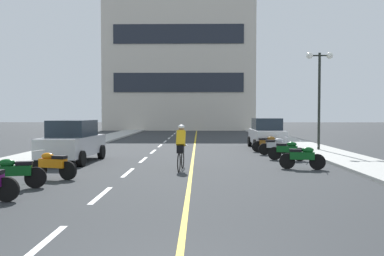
{
  "coord_description": "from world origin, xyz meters",
  "views": [
    {
      "loc": [
        0.54,
        -4.45,
        2.12
      ],
      "look_at": [
        0.13,
        19.37,
        1.26
      ],
      "focal_mm": 38.2,
      "sensor_mm": 36.0,
      "label": 1
    }
  ],
  "objects_px": {
    "motorcycle_4": "(303,157)",
    "cyclist_rider": "(181,146)",
    "parked_car_near": "(73,141)",
    "motorcycle_6": "(275,146)",
    "motorcycle_7": "(268,143)",
    "street_lamp_mid": "(319,79)",
    "motorcycle_3": "(53,165)",
    "motorcycle_5": "(287,150)",
    "parked_car_mid": "(267,133)",
    "motorcycle_2": "(14,172)"
  },
  "relations": [
    {
      "from": "parked_car_near",
      "to": "motorcycle_3",
      "type": "xyz_separation_m",
      "value": [
        0.76,
        -4.55,
        -0.44
      ]
    },
    {
      "from": "motorcycle_3",
      "to": "street_lamp_mid",
      "type": "bearing_deg",
      "value": 40.42
    },
    {
      "from": "street_lamp_mid",
      "to": "cyclist_rider",
      "type": "distance_m",
      "value": 10.88
    },
    {
      "from": "street_lamp_mid",
      "to": "parked_car_near",
      "type": "bearing_deg",
      "value": -157.15
    },
    {
      "from": "motorcycle_7",
      "to": "parked_car_near",
      "type": "bearing_deg",
      "value": -152.75
    },
    {
      "from": "motorcycle_4",
      "to": "cyclist_rider",
      "type": "height_order",
      "value": "cyclist_rider"
    },
    {
      "from": "motorcycle_2",
      "to": "parked_car_mid",
      "type": "bearing_deg",
      "value": 55.46
    },
    {
      "from": "motorcycle_3",
      "to": "motorcycle_2",
      "type": "bearing_deg",
      "value": -105.23
    },
    {
      "from": "motorcycle_5",
      "to": "motorcycle_4",
      "type": "bearing_deg",
      "value": -91.01
    },
    {
      "from": "motorcycle_6",
      "to": "motorcycle_7",
      "type": "bearing_deg",
      "value": 94.32
    },
    {
      "from": "parked_car_near",
      "to": "motorcycle_4",
      "type": "xyz_separation_m",
      "value": [
        9.37,
        -2.13,
        -0.44
      ]
    },
    {
      "from": "motorcycle_7",
      "to": "cyclist_rider",
      "type": "relative_size",
      "value": 0.96
    },
    {
      "from": "parked_car_mid",
      "to": "motorcycle_7",
      "type": "relative_size",
      "value": 2.47
    },
    {
      "from": "street_lamp_mid",
      "to": "motorcycle_2",
      "type": "height_order",
      "value": "street_lamp_mid"
    },
    {
      "from": "motorcycle_6",
      "to": "motorcycle_7",
      "type": "xyz_separation_m",
      "value": [
        -0.12,
        1.61,
        0.0
      ]
    },
    {
      "from": "street_lamp_mid",
      "to": "motorcycle_4",
      "type": "distance_m",
      "value": 8.49
    },
    {
      "from": "parked_car_mid",
      "to": "motorcycle_4",
      "type": "relative_size",
      "value": 2.51
    },
    {
      "from": "parked_car_mid",
      "to": "motorcycle_2",
      "type": "distance_m",
      "value": 16.34
    },
    {
      "from": "motorcycle_5",
      "to": "motorcycle_7",
      "type": "bearing_deg",
      "value": 92.97
    },
    {
      "from": "street_lamp_mid",
      "to": "parked_car_near",
      "type": "xyz_separation_m",
      "value": [
        -12.09,
        -5.09,
        -3.09
      ]
    },
    {
      "from": "motorcycle_5",
      "to": "motorcycle_7",
      "type": "xyz_separation_m",
      "value": [
        -0.21,
        4.0,
        0.0
      ]
    },
    {
      "from": "parked_car_near",
      "to": "motorcycle_5",
      "type": "xyz_separation_m",
      "value": [
        9.42,
        0.74,
        -0.44
      ]
    },
    {
      "from": "parked_car_mid",
      "to": "motorcycle_3",
      "type": "xyz_separation_m",
      "value": [
        -8.8,
        -11.75,
        -0.44
      ]
    },
    {
      "from": "street_lamp_mid",
      "to": "parked_car_near",
      "type": "height_order",
      "value": "street_lamp_mid"
    },
    {
      "from": "parked_car_mid",
      "to": "motorcycle_7",
      "type": "distance_m",
      "value": 2.51
    },
    {
      "from": "motorcycle_2",
      "to": "motorcycle_5",
      "type": "height_order",
      "value": "same"
    },
    {
      "from": "motorcycle_7",
      "to": "motorcycle_5",
      "type": "bearing_deg",
      "value": -87.03
    },
    {
      "from": "parked_car_mid",
      "to": "motorcycle_6",
      "type": "distance_m",
      "value": 4.09
    },
    {
      "from": "motorcycle_3",
      "to": "parked_car_mid",
      "type": "bearing_deg",
      "value": 53.17
    },
    {
      "from": "motorcycle_7",
      "to": "parked_car_mid",
      "type": "bearing_deg",
      "value": 82.06
    },
    {
      "from": "motorcycle_2",
      "to": "motorcycle_6",
      "type": "xyz_separation_m",
      "value": [
        9.04,
        9.4,
        0.0
      ]
    },
    {
      "from": "parked_car_near",
      "to": "motorcycle_7",
      "type": "xyz_separation_m",
      "value": [
        9.22,
        4.75,
        -0.44
      ]
    },
    {
      "from": "parked_car_near",
      "to": "motorcycle_6",
      "type": "distance_m",
      "value": 9.86
    },
    {
      "from": "parked_car_near",
      "to": "motorcycle_4",
      "type": "bearing_deg",
      "value": -12.79
    },
    {
      "from": "street_lamp_mid",
      "to": "motorcycle_3",
      "type": "relative_size",
      "value": 3.22
    },
    {
      "from": "motorcycle_4",
      "to": "motorcycle_7",
      "type": "relative_size",
      "value": 0.99
    },
    {
      "from": "street_lamp_mid",
      "to": "cyclist_rider",
      "type": "height_order",
      "value": "street_lamp_mid"
    },
    {
      "from": "parked_car_near",
      "to": "motorcycle_5",
      "type": "distance_m",
      "value": 9.46
    },
    {
      "from": "motorcycle_4",
      "to": "motorcycle_7",
      "type": "distance_m",
      "value": 6.88
    },
    {
      "from": "street_lamp_mid",
      "to": "motorcycle_2",
      "type": "relative_size",
      "value": 3.2
    },
    {
      "from": "motorcycle_5",
      "to": "cyclist_rider",
      "type": "distance_m",
      "value": 5.58
    },
    {
      "from": "street_lamp_mid",
      "to": "motorcycle_6",
      "type": "xyz_separation_m",
      "value": [
        -2.75,
        -1.95,
        -3.54
      ]
    },
    {
      "from": "parked_car_near",
      "to": "motorcycle_3",
      "type": "height_order",
      "value": "parked_car_near"
    },
    {
      "from": "cyclist_rider",
      "to": "motorcycle_7",
      "type": "bearing_deg",
      "value": 58.03
    },
    {
      "from": "motorcycle_5",
      "to": "motorcycle_6",
      "type": "distance_m",
      "value": 2.4
    },
    {
      "from": "parked_car_near",
      "to": "motorcycle_7",
      "type": "bearing_deg",
      "value": 27.25
    },
    {
      "from": "street_lamp_mid",
      "to": "parked_car_mid",
      "type": "distance_m",
      "value": 4.51
    },
    {
      "from": "parked_car_near",
      "to": "motorcycle_2",
      "type": "xyz_separation_m",
      "value": [
        0.3,
        -6.26,
        -0.44
      ]
    },
    {
      "from": "parked_car_near",
      "to": "motorcycle_2",
      "type": "bearing_deg",
      "value": -87.3
    },
    {
      "from": "parked_car_near",
      "to": "motorcycle_5",
      "type": "height_order",
      "value": "parked_car_near"
    }
  ]
}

